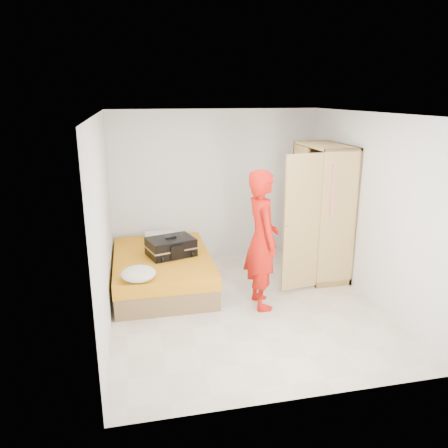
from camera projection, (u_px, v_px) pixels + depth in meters
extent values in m
plane|color=beige|center=(244.00, 305.00, 6.08)|extent=(4.00, 4.00, 0.00)
plane|color=white|center=(247.00, 114.00, 5.34)|extent=(4.00, 4.00, 0.00)
cube|color=white|center=(216.00, 186.00, 7.59)|extent=(3.60, 0.02, 2.60)
cube|color=white|center=(304.00, 275.00, 3.84)|extent=(3.60, 0.02, 2.60)
cube|color=white|center=(103.00, 224.00, 5.35)|extent=(0.02, 4.00, 2.60)
cube|color=white|center=(370.00, 208.00, 6.08)|extent=(0.02, 4.00, 2.60)
cube|color=brown|center=(163.00, 277.00, 6.67)|extent=(1.40, 2.00, 0.30)
cube|color=orange|center=(162.00, 261.00, 6.60)|extent=(1.42, 2.02, 0.20)
cube|color=tan|center=(337.00, 210.00, 6.99)|extent=(0.04, 1.20, 2.10)
cube|color=tan|center=(338.00, 221.00, 6.39)|extent=(0.58, 0.04, 2.10)
cube|color=tan|center=(307.00, 202.00, 7.48)|extent=(0.58, 0.04, 2.10)
cube|color=tan|center=(326.00, 145.00, 6.64)|extent=(0.58, 1.20, 0.04)
cube|color=#AC7C4A|center=(318.00, 269.00, 7.22)|extent=(0.58, 1.20, 0.10)
cube|color=tan|center=(299.00, 207.00, 7.16)|extent=(0.04, 0.59, 2.00)
cube|color=tan|center=(302.00, 224.00, 6.24)|extent=(0.59, 0.14, 2.00)
cylinder|color=#B2B2B7|center=(325.00, 156.00, 6.68)|extent=(0.02, 1.10, 0.02)
imported|color=red|center=(262.00, 240.00, 5.85)|extent=(0.46, 0.70, 1.91)
cube|color=black|center=(171.00, 247.00, 6.54)|extent=(0.77, 0.64, 0.27)
cube|color=black|center=(171.00, 237.00, 6.50)|extent=(0.18, 0.09, 0.03)
ellipsoid|color=silver|center=(138.00, 274.00, 5.67)|extent=(0.46, 0.46, 0.17)
cube|color=silver|center=(160.00, 235.00, 7.36)|extent=(0.51, 0.26, 0.09)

